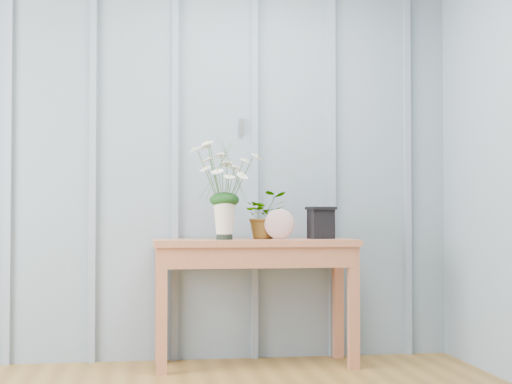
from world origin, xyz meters
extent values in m
cube|color=#8093A3|center=(0.00, 2.25, 1.25)|extent=(4.00, 0.01, 2.50)
cube|color=#A4A5A9|center=(0.67, 2.23, 1.45)|extent=(0.03, 0.01, 0.10)
cube|color=#8091A4|center=(-0.75, 2.23, 1.25)|extent=(0.04, 0.03, 2.50)
cube|color=#8091A4|center=(-0.25, 2.23, 1.25)|extent=(0.04, 0.03, 2.50)
cube|color=#8091A4|center=(0.25, 2.23, 1.25)|extent=(0.04, 0.03, 2.50)
cube|color=#8091A4|center=(0.75, 2.23, 1.25)|extent=(0.04, 0.03, 2.50)
cube|color=#8091A4|center=(1.25, 2.23, 1.25)|extent=(0.04, 0.03, 2.50)
cube|color=#8091A4|center=(1.75, 2.23, 1.25)|extent=(0.04, 0.03, 2.50)
cube|color=#B06543|center=(0.72, 1.99, 0.73)|extent=(1.20, 0.45, 0.04)
cube|color=#B06543|center=(0.72, 1.99, 0.65)|extent=(1.13, 0.42, 0.12)
cube|color=#B06543|center=(0.16, 1.81, 0.35)|extent=(0.06, 0.06, 0.71)
cube|color=#B06543|center=(1.27, 1.81, 0.35)|extent=(0.06, 0.06, 0.71)
cube|color=#B06543|center=(0.16, 2.17, 0.35)|extent=(0.06, 0.06, 0.71)
cube|color=#B06543|center=(1.27, 2.17, 0.35)|extent=(0.06, 0.06, 0.71)
cylinder|color=black|center=(0.53, 1.93, 0.78)|extent=(0.10, 0.10, 0.06)
cone|color=silver|center=(0.53, 1.93, 0.87)|extent=(0.15, 0.15, 0.22)
ellipsoid|color=#0F3511|center=(0.53, 1.93, 0.98)|extent=(0.17, 0.14, 0.09)
imported|color=#0F3511|center=(0.79, 2.06, 0.89)|extent=(0.29, 0.27, 0.29)
ellipsoid|color=#904F5C|center=(0.86, 1.96, 0.84)|extent=(0.19, 0.08, 0.18)
cube|color=black|center=(1.12, 2.01, 0.84)|extent=(0.16, 0.13, 0.18)
cube|color=black|center=(1.12, 2.01, 0.94)|extent=(0.18, 0.15, 0.02)
camera|label=1|loc=(0.05, -2.63, 0.89)|focal=55.00mm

